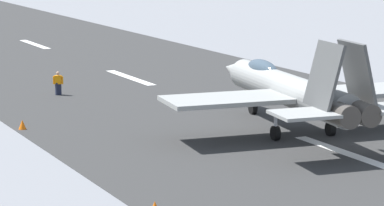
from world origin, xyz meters
TOP-DOWN VIEW (x-y plane):
  - ground_plane at (0.00, 0.00)m, footprint 400.00×400.00m
  - runway_strip at (-0.02, 0.00)m, footprint 240.00×26.00m
  - fighter_jet at (4.53, -0.29)m, footprint 18.03×14.87m
  - crew_person at (21.23, 7.21)m, footprint 0.48×0.60m
  - marker_cone_mid at (11.61, 12.55)m, footprint 0.44×0.44m

SIDE VIEW (x-z plane):
  - ground_plane at x=0.00m, z-range 0.00..0.00m
  - runway_strip at x=-0.02m, z-range 0.00..0.02m
  - marker_cone_mid at x=11.61m, z-range 0.00..0.55m
  - crew_person at x=21.23m, z-range 0.00..1.59m
  - fighter_jet at x=4.53m, z-range -0.43..5.10m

